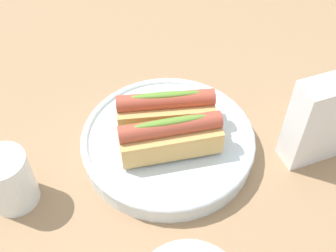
# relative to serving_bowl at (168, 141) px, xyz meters

# --- Properties ---
(ground_plane) EXTENTS (2.40, 2.40, 0.00)m
(ground_plane) POSITION_rel_serving_bowl_xyz_m (-0.03, -0.02, -0.02)
(ground_plane) COLOR #9E7A56
(serving_bowl) EXTENTS (0.27, 0.27, 0.04)m
(serving_bowl) POSITION_rel_serving_bowl_xyz_m (0.00, 0.00, 0.00)
(serving_bowl) COLOR silver
(serving_bowl) RESTS_ON ground_plane
(hotdog_front) EXTENTS (0.16, 0.09, 0.06)m
(hotdog_front) POSITION_rel_serving_bowl_xyz_m (-0.01, -0.03, 0.04)
(hotdog_front) COLOR tan
(hotdog_front) RESTS_ON serving_bowl
(hotdog_back) EXTENTS (0.16, 0.08, 0.06)m
(hotdog_back) POSITION_rel_serving_bowl_xyz_m (0.01, 0.03, 0.04)
(hotdog_back) COLOR tan
(hotdog_back) RESTS_ON serving_bowl
(water_glass) EXTENTS (0.07, 0.07, 0.09)m
(water_glass) POSITION_rel_serving_bowl_xyz_m (0.24, -0.01, 0.02)
(water_glass) COLOR white
(water_glass) RESTS_ON ground_plane
(napkin_box) EXTENTS (0.11, 0.05, 0.15)m
(napkin_box) POSITION_rel_serving_bowl_xyz_m (-0.21, 0.10, 0.06)
(napkin_box) COLOR white
(napkin_box) RESTS_ON ground_plane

